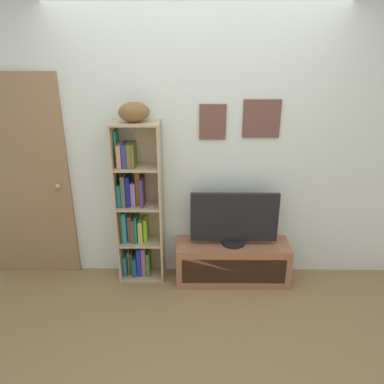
# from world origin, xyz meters

# --- Properties ---
(ground) EXTENTS (5.20, 5.20, 0.04)m
(ground) POSITION_xyz_m (0.00, 0.00, -0.02)
(ground) COLOR olive
(back_wall) EXTENTS (4.80, 0.08, 2.50)m
(back_wall) POSITION_xyz_m (0.00, 1.13, 1.25)
(back_wall) COLOR silver
(back_wall) RESTS_ON ground
(bookshelf) EXTENTS (0.43, 0.25, 1.55)m
(bookshelf) POSITION_xyz_m (-0.56, 1.00, 0.72)
(bookshelf) COLOR tan
(bookshelf) RESTS_ON ground
(football) EXTENTS (0.29, 0.22, 0.17)m
(football) POSITION_xyz_m (-0.52, 0.98, 1.64)
(football) COLOR brown
(football) RESTS_ON bookshelf
(tv_stand) EXTENTS (1.08, 0.35, 0.40)m
(tv_stand) POSITION_xyz_m (0.36, 0.92, 0.20)
(tv_stand) COLOR #986144
(tv_stand) RESTS_ON ground
(television) EXTENTS (0.81, 0.22, 0.52)m
(television) POSITION_xyz_m (0.36, 0.92, 0.66)
(television) COLOR black
(television) RESTS_ON tv_stand
(door) EXTENTS (0.85, 0.09, 1.96)m
(door) POSITION_xyz_m (-1.61, 1.08, 0.98)
(door) COLOR #8D6B4C
(door) RESTS_ON ground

